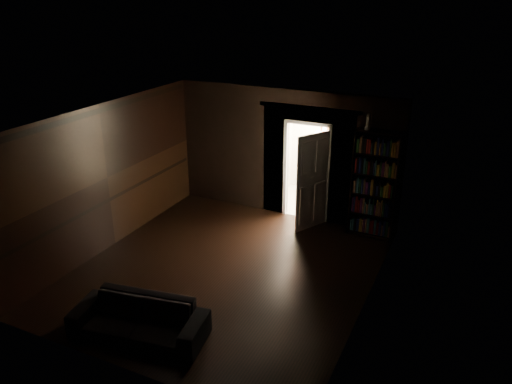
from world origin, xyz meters
TOP-DOWN VIEW (x-y plane):
  - ground at (0.00, 0.00)m, footprint 5.50×5.50m
  - room_walls at (-0.01, 1.07)m, footprint 5.02×5.61m
  - kitchen_alcove at (0.50, 3.87)m, footprint 2.20×1.80m
  - sofa at (-0.28, -2.10)m, footprint 2.07×1.16m
  - bookshelf at (2.00, 2.55)m, footprint 0.96×0.59m
  - refrigerator at (0.66, 4.10)m, footprint 0.94×0.91m
  - door at (0.78, 2.35)m, footprint 0.43×0.78m
  - figurine at (1.76, 2.54)m, footprint 0.12×0.12m
  - bottles at (0.62, 4.00)m, footprint 0.59×0.09m

SIDE VIEW (x-z plane):
  - ground at x=0.00m, z-range 0.00..0.00m
  - sofa at x=-0.28m, z-range 0.00..0.75m
  - refrigerator at x=0.66m, z-range 0.00..1.65m
  - door at x=0.78m, z-range 0.00..2.05m
  - bookshelf at x=2.00m, z-range 0.00..2.20m
  - kitchen_alcove at x=0.50m, z-range -0.09..2.51m
  - room_walls at x=-0.01m, z-range 0.26..3.10m
  - bottles at x=0.62m, z-range 1.65..1.89m
  - figurine at x=1.76m, z-range 2.20..2.52m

